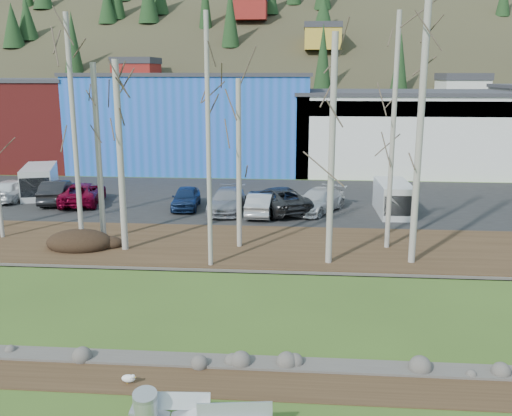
# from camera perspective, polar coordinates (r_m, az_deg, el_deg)

# --- Properties ---
(dirt_strip) EXTENTS (80.00, 1.80, 0.03)m
(dirt_strip) POSITION_cam_1_polar(r_m,az_deg,el_deg) (16.70, -8.53, -16.53)
(dirt_strip) COLOR #382616
(dirt_strip) RESTS_ON ground
(near_bank_rocks) EXTENTS (80.00, 0.80, 0.50)m
(near_bank_rocks) POSITION_cam_1_polar(r_m,az_deg,el_deg) (17.55, -7.77, -14.97)
(near_bank_rocks) COLOR #47423D
(near_bank_rocks) RESTS_ON ground
(river) EXTENTS (80.00, 8.00, 0.90)m
(river) POSITION_cam_1_polar(r_m,az_deg,el_deg) (21.18, -5.37, -9.76)
(river) COLOR black
(river) RESTS_ON ground
(far_bank_rocks) EXTENTS (80.00, 0.80, 0.46)m
(far_bank_rocks) POSITION_cam_1_polar(r_m,az_deg,el_deg) (24.95, -3.74, -6.09)
(far_bank_rocks) COLOR #47423D
(far_bank_rocks) RESTS_ON ground
(far_bank) EXTENTS (80.00, 7.00, 0.15)m
(far_bank) POSITION_cam_1_polar(r_m,az_deg,el_deg) (27.93, -2.78, -3.77)
(far_bank) COLOR #382616
(far_bank) RESTS_ON ground
(parking_lot) EXTENTS (80.00, 14.00, 0.14)m
(parking_lot) POSITION_cam_1_polar(r_m,az_deg,el_deg) (38.03, -0.73, 0.87)
(parking_lot) COLOR black
(parking_lot) RESTS_ON ground
(building_brick) EXTENTS (16.32, 12.24, 7.80)m
(building_brick) POSITION_cam_1_polar(r_m,az_deg,el_deg) (58.09, -23.83, 7.91)
(building_brick) COLOR maroon
(building_brick) RESTS_ON ground
(building_blue) EXTENTS (20.40, 12.24, 8.30)m
(building_blue) POSITION_cam_1_polar(r_m,az_deg,el_deg) (52.01, -5.93, 8.73)
(building_blue) COLOR blue
(building_blue) RESTS_ON ground
(building_white) EXTENTS (18.36, 12.24, 6.80)m
(building_white) POSITION_cam_1_polar(r_m,az_deg,el_deg) (51.87, 14.21, 7.56)
(building_white) COLOR silver
(building_white) RESTS_ON ground
(hillside) EXTENTS (160.00, 72.00, 35.00)m
(hillside) POSITION_cam_1_polar(r_m,az_deg,el_deg) (96.46, 2.75, 18.82)
(hillside) COLOR #302A1D
(hillside) RESTS_ON ground
(bench_damaged) EXTENTS (1.88, 0.71, 0.82)m
(bench_damaged) POSITION_cam_1_polar(r_m,az_deg,el_deg) (14.57, -8.59, -19.53)
(bench_damaged) COLOR silver
(bench_damaged) RESTS_ON ground
(litter_bin) EXTENTS (0.64, 0.64, 0.96)m
(litter_bin) POSITION_cam_1_polar(r_m,az_deg,el_deg) (14.47, -10.96, -19.59)
(litter_bin) COLOR silver
(litter_bin) RESTS_ON ground
(seagull) EXTENTS (0.45, 0.23, 0.33)m
(seagull) POSITION_cam_1_polar(r_m,az_deg,el_deg) (16.58, -12.60, -16.28)
(seagull) COLOR gold
(seagull) RESTS_ON ground
(dirt_mound) EXTENTS (3.18, 2.25, 0.62)m
(dirt_mound) POSITION_cam_1_polar(r_m,az_deg,el_deg) (28.59, -17.25, -3.16)
(dirt_mound) COLOR black
(dirt_mound) RESTS_ON far_bank
(birch_2) EXTENTS (0.28, 0.28, 8.64)m
(birch_2) POSITION_cam_1_polar(r_m,az_deg,el_deg) (28.79, -15.47, 5.24)
(birch_2) COLOR #ABA79A
(birch_2) RESTS_ON far_bank
(birch_3) EXTENTS (0.23, 0.23, 10.78)m
(birch_3) POSITION_cam_1_polar(r_m,az_deg,el_deg) (27.91, -17.71, 7.07)
(birch_3) COLOR #ABA79A
(birch_3) RESTS_ON far_bank
(birch_4) EXTENTS (0.30, 0.30, 8.74)m
(birch_4) POSITION_cam_1_polar(r_m,az_deg,el_deg) (26.88, -13.41, 4.93)
(birch_4) COLOR #ABA79A
(birch_4) RESTS_ON far_bank
(birch_5) EXTENTS (0.24, 0.24, 7.91)m
(birch_5) POSITION_cam_1_polar(r_m,az_deg,el_deg) (26.70, -1.73, 4.33)
(birch_5) COLOR #ABA79A
(birch_5) RESTS_ON far_bank
(birch_6) EXTENTS (0.20, 0.20, 10.55)m
(birch_6) POSITION_cam_1_polar(r_m,az_deg,el_deg) (23.86, -4.78, 6.41)
(birch_6) COLOR #ABA79A
(birch_6) RESTS_ON far_bank
(birch_7) EXTENTS (0.29, 0.29, 11.72)m
(birch_7) POSITION_cam_1_polar(r_m,az_deg,el_deg) (25.04, 16.08, 7.61)
(birch_7) COLOR #ABA79A
(birch_7) RESTS_ON far_bank
(birch_8) EXTENTS (0.27, 0.27, 9.78)m
(birch_8) POSITION_cam_1_polar(r_m,az_deg,el_deg) (24.37, 7.59, 5.56)
(birch_8) COLOR #ABA79A
(birch_8) RESTS_ON far_bank
(birch_9) EXTENTS (0.23, 0.23, 10.83)m
(birch_9) POSITION_cam_1_polar(r_m,az_deg,el_deg) (27.05, 13.52, 7.20)
(birch_9) COLOR #ABA79A
(birch_9) RESTS_ON far_bank
(car_0) EXTENTS (1.76, 4.25, 1.44)m
(car_0) POSITION_cam_1_polar(r_m,az_deg,el_deg) (40.65, -23.20, 1.73)
(car_0) COLOR white
(car_0) RESTS_ON parking_lot
(car_1) EXTENTS (2.37, 4.70, 1.48)m
(car_1) POSITION_cam_1_polar(r_m,az_deg,el_deg) (38.78, -19.25, 1.58)
(car_1) COLOR black
(car_1) RESTS_ON parking_lot
(car_2) EXTENTS (3.01, 5.21, 1.37)m
(car_2) POSITION_cam_1_polar(r_m,az_deg,el_deg) (37.98, -16.93, 1.43)
(car_2) COLOR maroon
(car_2) RESTS_ON parking_lot
(car_3) EXTENTS (2.04, 4.75, 1.36)m
(car_3) POSITION_cam_1_polar(r_m,az_deg,el_deg) (34.29, -2.91, 0.76)
(car_3) COLOR #93949B
(car_3) RESTS_ON parking_lot
(car_4) EXTENTS (1.83, 3.96, 1.31)m
(car_4) POSITION_cam_1_polar(r_m,az_deg,el_deg) (35.37, -7.02, 1.02)
(car_4) COLOR navy
(car_4) RESTS_ON parking_lot
(car_5) EXTENTS (1.63, 4.13, 1.34)m
(car_5) POSITION_cam_1_polar(r_m,az_deg,el_deg) (33.40, 0.49, 0.41)
(car_5) COLOR #ADADAF
(car_5) RESTS_ON parking_lot
(car_6) EXTENTS (4.61, 5.97, 1.51)m
(car_6) POSITION_cam_1_polar(r_m,az_deg,el_deg) (34.32, 2.19, 0.90)
(car_6) COLOR #292A2C
(car_6) RESTS_ON parking_lot
(car_7) EXTENTS (3.92, 5.05, 1.37)m
(car_7) POSITION_cam_1_polar(r_m,az_deg,el_deg) (34.44, 6.23, 0.75)
(car_7) COLOR silver
(car_7) RESTS_ON parking_lot
(van_white) EXTENTS (1.87, 4.31, 1.87)m
(van_white) POSITION_cam_1_polar(r_m,az_deg,el_deg) (34.56, 13.59, 0.92)
(van_white) COLOR white
(van_white) RESTS_ON parking_lot
(van_grey) EXTENTS (3.28, 5.02, 2.03)m
(van_grey) POSITION_cam_1_polar(r_m,az_deg,el_deg) (41.13, -20.85, 2.48)
(van_grey) COLOR silver
(van_grey) RESTS_ON parking_lot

